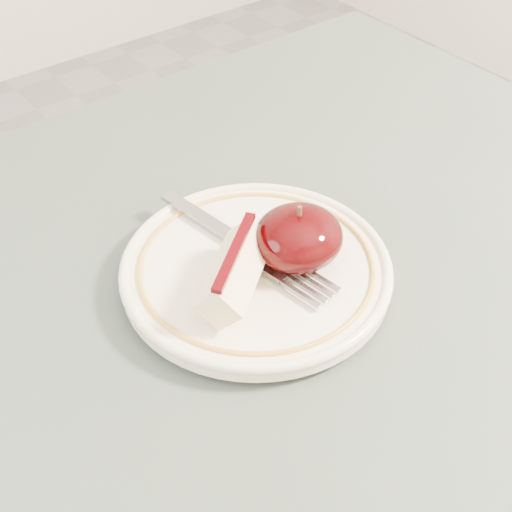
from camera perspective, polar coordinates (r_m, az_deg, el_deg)
table at (r=0.59m, az=5.93°, el=-14.75°), size 0.90×0.90×0.75m
plate at (r=0.57m, az=0.00°, el=-1.05°), size 0.22×0.22×0.02m
apple_half at (r=0.56m, az=3.39°, el=1.50°), size 0.07×0.07×0.05m
apple_wedge at (r=0.53m, az=-1.69°, el=-1.22°), size 0.09×0.08×0.04m
fork at (r=0.58m, az=-0.77°, el=0.83°), size 0.05×0.19×0.00m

